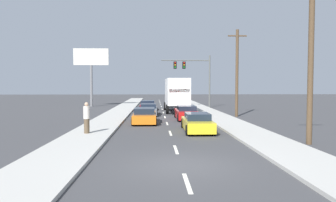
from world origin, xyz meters
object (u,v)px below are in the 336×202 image
object	(u,v)px
box_truck	(176,94)
car_red	(186,113)
pedestrian_near_corner	(87,118)
utility_pole_near	(311,62)
car_gray	(149,110)
roadside_billboard	(91,64)
traffic_signal_mast	(190,70)
car_orange	(145,116)
utility_pole_mid	(237,72)
car_maroon	(148,106)
car_yellow	(197,123)

from	to	relation	value
box_truck	car_red	xyz separation A→B (m)	(0.34, -7.48, -1.54)
car_red	pedestrian_near_corner	bearing A→B (deg)	-128.51
utility_pole_near	box_truck	bearing A→B (deg)	105.52
car_gray	roadside_billboard	xyz separation A→B (m)	(-8.45, 13.54, 5.57)
box_truck	traffic_signal_mast	distance (m)	8.00
pedestrian_near_corner	car_orange	bearing A→B (deg)	62.14
car_gray	car_red	size ratio (longest dim) A/B	0.94
box_truck	utility_pole_near	size ratio (longest dim) A/B	1.02
utility_pole_mid	traffic_signal_mast	bearing A→B (deg)	104.20
car_gray	traffic_signal_mast	xyz separation A→B (m)	(5.42, 10.30, 4.61)
car_orange	pedestrian_near_corner	world-z (taller)	pedestrian_near_corner
car_orange	utility_pole_near	xyz separation A→B (m)	(8.67, -9.48, 3.62)
car_maroon	car_gray	xyz separation A→B (m)	(0.22, -6.56, -0.02)
car_maroon	box_truck	world-z (taller)	box_truck
car_orange	box_truck	distance (m)	10.59
car_gray	car_orange	size ratio (longest dim) A/B	0.92
utility_pole_mid	pedestrian_near_corner	size ratio (longest dim) A/B	4.48
car_maroon	car_orange	xyz separation A→B (m)	(0.02, -13.23, 0.02)
utility_pole_mid	pedestrian_near_corner	bearing A→B (deg)	-137.79
traffic_signal_mast	utility_pole_mid	distance (m)	12.68
car_orange	car_yellow	world-z (taller)	car_orange
car_yellow	traffic_signal_mast	distance (m)	22.31
car_maroon	traffic_signal_mast	world-z (taller)	traffic_signal_mast
utility_pole_near	pedestrian_near_corner	xyz separation A→B (m)	(-11.93, 3.30, -3.11)
car_orange	traffic_signal_mast	distance (m)	18.45
traffic_signal_mast	utility_pole_near	size ratio (longest dim) A/B	0.88
utility_pole_near	utility_pole_mid	xyz separation A→B (m)	(0.06, 14.18, 0.12)
box_truck	utility_pole_mid	xyz separation A→B (m)	(5.45, -5.25, 2.20)
traffic_signal_mast	utility_pole_near	bearing A→B (deg)	-83.43
traffic_signal_mast	car_maroon	bearing A→B (deg)	-146.51
car_red	car_maroon	bearing A→B (deg)	108.65
utility_pole_near	car_yellow	bearing A→B (deg)	137.26
traffic_signal_mast	utility_pole_near	world-z (taller)	utility_pole_near
car_gray	utility_pole_near	bearing A→B (deg)	-62.33
traffic_signal_mast	roadside_billboard	xyz separation A→B (m)	(-13.88, 3.24, 0.96)
car_maroon	pedestrian_near_corner	size ratio (longest dim) A/B	2.33
box_truck	car_red	size ratio (longest dim) A/B	1.83
traffic_signal_mast	utility_pole_near	distance (m)	26.63
traffic_signal_mast	pedestrian_near_corner	xyz separation A→B (m)	(-8.89, -23.14, -4.06)
car_maroon	pedestrian_near_corner	distance (m)	19.69
utility_pole_near	roadside_billboard	xyz separation A→B (m)	(-16.92, 29.69, 1.91)
car_yellow	utility_pole_mid	size ratio (longest dim) A/B	0.53
traffic_signal_mast	roadside_billboard	size ratio (longest dim) A/B	0.85
box_truck	utility_pole_near	world-z (taller)	utility_pole_near
car_maroon	traffic_signal_mast	bearing A→B (deg)	33.49
car_maroon	pedestrian_near_corner	bearing A→B (deg)	-99.49
car_red	car_yellow	xyz separation A→B (m)	(-0.03, -7.25, -0.01)
car_maroon	utility_pole_near	xyz separation A→B (m)	(8.69, -22.71, 3.64)
car_orange	car_red	distance (m)	4.37
pedestrian_near_corner	roadside_billboard	bearing A→B (deg)	100.71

